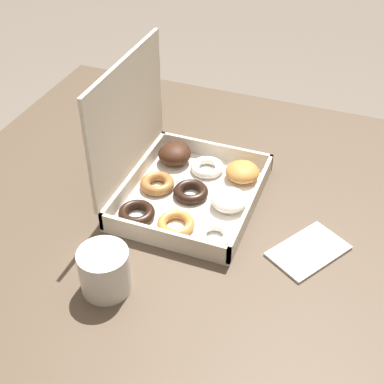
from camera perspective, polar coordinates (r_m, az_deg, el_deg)
The scene contains 4 objects.
dining_table at distance 1.21m, azimuth -2.39°, elevation -4.63°, with size 1.04×1.03×0.74m.
donut_box at distance 1.14m, azimuth -1.26°, elevation 1.87°, with size 0.32×0.28×0.30m.
coffee_mug at distance 0.96m, azimuth -9.30°, elevation -8.21°, with size 0.09×0.09×0.09m.
paper_napkin at distance 1.06m, azimuth 12.30°, elevation -6.17°, with size 0.18×0.16×0.01m.
Camera 1 is at (-0.80, -0.36, 1.48)m, focal length 50.00 mm.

